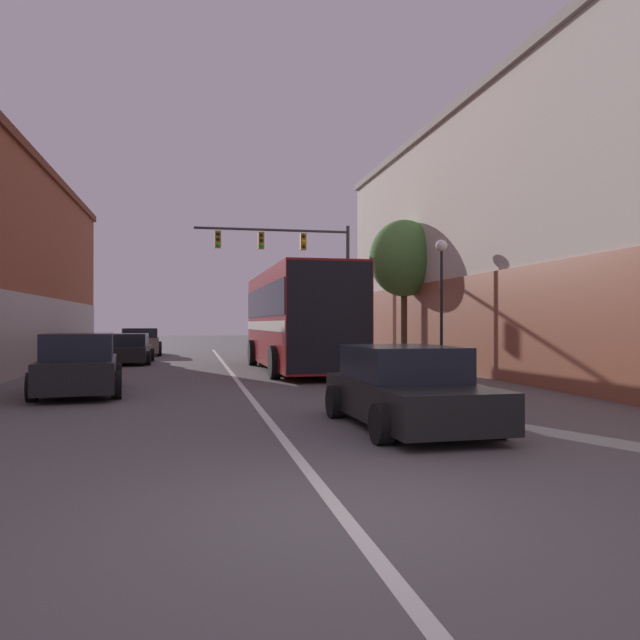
{
  "coord_description": "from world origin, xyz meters",
  "views": [
    {
      "loc": [
        -1.28,
        -5.26,
        1.66
      ],
      "look_at": [
        2.72,
        14.19,
        1.76
      ],
      "focal_mm": 35.0,
      "sensor_mm": 36.0,
      "label": 1
    }
  ],
  "objects_px": {
    "bus": "(298,316)",
    "hatchback_foreground": "(407,389)",
    "parked_car_left_mid": "(128,349)",
    "parked_car_left_far": "(141,342)",
    "traffic_signal_gantry": "(298,259)",
    "parked_car_left_near": "(79,365)",
    "street_tree_near": "(404,259)",
    "street_lamp": "(441,286)"
  },
  "relations": [
    {
      "from": "hatchback_foreground",
      "to": "street_tree_near",
      "type": "distance_m",
      "value": 15.34
    },
    {
      "from": "bus",
      "to": "parked_car_left_mid",
      "type": "xyz_separation_m",
      "value": [
        -6.21,
        5.16,
        -1.34
      ]
    },
    {
      "from": "street_tree_near",
      "to": "parked_car_left_far",
      "type": "bearing_deg",
      "value": 137.41
    },
    {
      "from": "bus",
      "to": "traffic_signal_gantry",
      "type": "bearing_deg",
      "value": -10.27
    },
    {
      "from": "traffic_signal_gantry",
      "to": "street_tree_near",
      "type": "xyz_separation_m",
      "value": [
        3.32,
        -5.69,
        -0.51
      ]
    },
    {
      "from": "bus",
      "to": "street_tree_near",
      "type": "distance_m",
      "value": 5.58
    },
    {
      "from": "hatchback_foreground",
      "to": "street_lamp",
      "type": "relative_size",
      "value": 0.93
    },
    {
      "from": "parked_car_left_near",
      "to": "traffic_signal_gantry",
      "type": "xyz_separation_m",
      "value": [
        7.55,
        13.84,
        4.06
      ]
    },
    {
      "from": "bus",
      "to": "traffic_signal_gantry",
      "type": "distance_m",
      "value": 8.37
    },
    {
      "from": "hatchback_foreground",
      "to": "parked_car_left_mid",
      "type": "bearing_deg",
      "value": 17.17
    },
    {
      "from": "bus",
      "to": "hatchback_foreground",
      "type": "xyz_separation_m",
      "value": [
        -0.25,
        -12.01,
        -1.32
      ]
    },
    {
      "from": "traffic_signal_gantry",
      "to": "street_tree_near",
      "type": "distance_m",
      "value": 6.61
    },
    {
      "from": "bus",
      "to": "traffic_signal_gantry",
      "type": "height_order",
      "value": "traffic_signal_gantry"
    },
    {
      "from": "parked_car_left_mid",
      "to": "traffic_signal_gantry",
      "type": "relative_size",
      "value": 0.58
    },
    {
      "from": "bus",
      "to": "parked_car_left_far",
      "type": "height_order",
      "value": "bus"
    },
    {
      "from": "street_lamp",
      "to": "bus",
      "type": "bearing_deg",
      "value": 147.76
    },
    {
      "from": "hatchback_foreground",
      "to": "traffic_signal_gantry",
      "type": "xyz_separation_m",
      "value": [
        1.57,
        19.78,
        4.12
      ]
    },
    {
      "from": "parked_car_left_near",
      "to": "street_lamp",
      "type": "height_order",
      "value": "street_lamp"
    },
    {
      "from": "bus",
      "to": "street_lamp",
      "type": "xyz_separation_m",
      "value": [
        4.24,
        -2.67,
        0.94
      ]
    },
    {
      "from": "parked_car_left_mid",
      "to": "street_tree_near",
      "type": "relative_size",
      "value": 0.74
    },
    {
      "from": "traffic_signal_gantry",
      "to": "street_tree_near",
      "type": "bearing_deg",
      "value": -59.78
    },
    {
      "from": "street_tree_near",
      "to": "parked_car_left_near",
      "type": "bearing_deg",
      "value": -143.13
    },
    {
      "from": "parked_car_left_near",
      "to": "street_tree_near",
      "type": "height_order",
      "value": "street_tree_near"
    },
    {
      "from": "parked_car_left_near",
      "to": "parked_car_left_mid",
      "type": "relative_size",
      "value": 1.05
    },
    {
      "from": "parked_car_left_far",
      "to": "street_lamp",
      "type": "distance_m",
      "value": 18.25
    },
    {
      "from": "hatchback_foreground",
      "to": "street_lamp",
      "type": "xyz_separation_m",
      "value": [
        4.49,
        9.34,
        2.26
      ]
    },
    {
      "from": "hatchback_foreground",
      "to": "street_lamp",
      "type": "distance_m",
      "value": 10.6
    },
    {
      "from": "street_lamp",
      "to": "parked_car_left_mid",
      "type": "bearing_deg",
      "value": 143.12
    },
    {
      "from": "parked_car_left_far",
      "to": "bus",
      "type": "bearing_deg",
      "value": -155.51
    },
    {
      "from": "parked_car_left_far",
      "to": "traffic_signal_gantry",
      "type": "distance_m",
      "value": 9.62
    },
    {
      "from": "parked_car_left_far",
      "to": "street_lamp",
      "type": "xyz_separation_m",
      "value": [
        10.5,
        -14.77,
        2.19
      ]
    },
    {
      "from": "bus",
      "to": "parked_car_left_far",
      "type": "xyz_separation_m",
      "value": [
        -6.26,
        12.1,
        -1.25
      ]
    },
    {
      "from": "bus",
      "to": "parked_car_left_mid",
      "type": "height_order",
      "value": "bus"
    },
    {
      "from": "bus",
      "to": "parked_car_left_far",
      "type": "relative_size",
      "value": 2.22
    },
    {
      "from": "parked_car_left_mid",
      "to": "traffic_signal_gantry",
      "type": "height_order",
      "value": "traffic_signal_gantry"
    },
    {
      "from": "hatchback_foreground",
      "to": "street_tree_near",
      "type": "xyz_separation_m",
      "value": [
        4.89,
        14.09,
        3.62
      ]
    },
    {
      "from": "parked_car_left_near",
      "to": "parked_car_left_mid",
      "type": "xyz_separation_m",
      "value": [
        0.02,
        11.23,
        -0.09
      ]
    },
    {
      "from": "parked_car_left_near",
      "to": "street_tree_near",
      "type": "bearing_deg",
      "value": -59.1
    },
    {
      "from": "bus",
      "to": "parked_car_left_mid",
      "type": "distance_m",
      "value": 8.18
    },
    {
      "from": "parked_car_left_near",
      "to": "traffic_signal_gantry",
      "type": "height_order",
      "value": "traffic_signal_gantry"
    },
    {
      "from": "parked_car_left_far",
      "to": "street_tree_near",
      "type": "relative_size",
      "value": 0.79
    },
    {
      "from": "hatchback_foreground",
      "to": "parked_car_left_near",
      "type": "distance_m",
      "value": 8.43
    }
  ]
}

